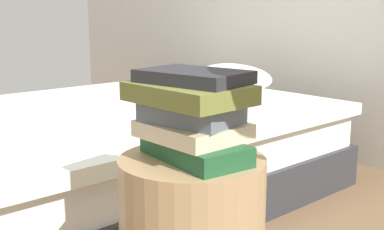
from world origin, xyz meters
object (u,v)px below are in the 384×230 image
object	(u,v)px
bed	(129,148)
book_charcoal	(192,76)
book_cream	(192,130)
book_forest	(194,150)
book_olive	(188,93)
book_slate	(191,112)

from	to	relation	value
bed	book_charcoal	bearing A→B (deg)	-27.30
bed	book_charcoal	world-z (taller)	book_charcoal
book_cream	book_charcoal	xyz separation A→B (m)	(0.00, -0.00, 0.14)
book_forest	book_cream	bearing A→B (deg)	154.33
book_forest	book_charcoal	xyz separation A→B (m)	(-0.01, 0.01, 0.18)
book_cream	book_charcoal	world-z (taller)	book_charcoal
book_forest	book_charcoal	distance (m)	0.18
bed	book_olive	size ratio (longest dim) A/B	7.08
book_cream	book_forest	bearing A→B (deg)	-32.39
book_slate	book_cream	bearing A→B (deg)	82.85
book_cream	book_olive	distance (m)	0.10
book_forest	book_olive	distance (m)	0.15
book_slate	bed	bearing A→B (deg)	141.94
book_olive	book_slate	bearing A→B (deg)	111.74
book_olive	book_charcoal	bearing A→B (deg)	98.14
book_cream	book_charcoal	distance (m)	0.14
book_cream	book_slate	distance (m)	0.05
book_forest	book_olive	bearing A→B (deg)	-136.15
bed	book_olive	xyz separation A→B (m)	(1.15, -0.68, 0.51)
bed	book_cream	size ratio (longest dim) A/B	8.34
book_forest	book_cream	distance (m)	0.05
book_charcoal	book_forest	bearing A→B (deg)	-37.93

